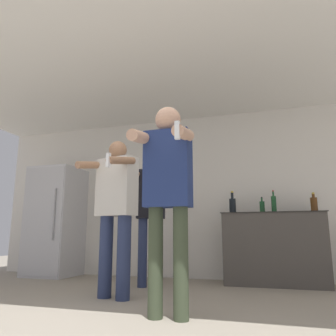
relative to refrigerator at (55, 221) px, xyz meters
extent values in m
cube|color=silver|center=(2.27, 0.39, 0.40)|extent=(7.00, 0.06, 2.55)
cube|color=silver|center=(2.27, -1.13, 1.70)|extent=(7.00, 3.50, 0.05)
cube|color=silver|center=(0.00, 0.01, 0.00)|extent=(0.75, 0.71, 1.75)
cube|color=#B6B6BB|center=(0.00, -0.35, 0.00)|extent=(0.72, 0.01, 1.68)
cylinder|color=#99999E|center=(0.24, -0.38, 0.09)|extent=(0.02, 0.02, 0.79)
cube|color=#47423D|center=(3.43, 0.06, -0.41)|extent=(1.30, 0.61, 0.94)
cube|color=#272421|center=(3.43, 0.06, 0.06)|extent=(1.33, 0.64, 0.01)
cylinder|color=#194723|center=(3.31, 0.04, 0.15)|extent=(0.07, 0.07, 0.16)
cylinder|color=#194723|center=(3.31, 0.04, 0.25)|extent=(0.02, 0.02, 0.05)
sphere|color=black|center=(3.31, 0.04, 0.28)|extent=(0.03, 0.03, 0.03)
cylinder|color=#194723|center=(3.47, 0.04, 0.18)|extent=(0.07, 0.07, 0.23)
cylinder|color=#194723|center=(3.47, 0.04, 0.33)|extent=(0.02, 0.02, 0.07)
sphere|color=maroon|center=(3.47, 0.04, 0.37)|extent=(0.03, 0.03, 0.03)
cylinder|color=#563314|center=(3.98, 0.04, 0.16)|extent=(0.09, 0.09, 0.19)
cylinder|color=#563314|center=(3.98, 0.04, 0.29)|extent=(0.04, 0.04, 0.05)
sphere|color=#B29933|center=(3.98, 0.04, 0.31)|extent=(0.04, 0.04, 0.04)
cylinder|color=black|center=(2.91, 0.04, 0.17)|extent=(0.09, 0.09, 0.21)
cylinder|color=black|center=(2.91, 0.04, 0.33)|extent=(0.04, 0.04, 0.09)
sphere|color=#B29933|center=(2.91, 0.04, 0.37)|extent=(0.04, 0.04, 0.04)
cylinder|color=#38422D|center=(2.49, -2.08, -0.44)|extent=(0.12, 0.12, 0.87)
cylinder|color=#38422D|center=(2.70, -2.08, -0.44)|extent=(0.12, 0.12, 0.87)
cube|color=navy|center=(2.59, -2.08, 0.33)|extent=(0.39, 0.20, 0.66)
sphere|color=tan|center=(2.59, -2.08, 0.77)|extent=(0.23, 0.23, 0.23)
cylinder|color=tan|center=(2.41, -2.26, 0.57)|extent=(0.10, 0.37, 0.16)
cylinder|color=tan|center=(2.78, -2.26, 0.57)|extent=(0.10, 0.37, 0.16)
cube|color=white|center=(2.78, -2.44, 0.54)|extent=(0.04, 0.04, 0.14)
cylinder|color=navy|center=(1.69, -1.42, -0.45)|extent=(0.15, 0.15, 0.85)
cylinder|color=navy|center=(1.93, -1.48, -0.45)|extent=(0.15, 0.15, 0.85)
cube|color=beige|center=(1.81, -1.45, 0.29)|extent=(0.49, 0.31, 0.64)
sphere|color=#9E7051|center=(1.81, -1.45, 0.71)|extent=(0.20, 0.20, 0.20)
cylinder|color=#9E7051|center=(1.55, -1.58, 0.53)|extent=(0.18, 0.41, 0.15)
cylinder|color=#9E7051|center=(1.97, -1.69, 0.53)|extent=(0.18, 0.41, 0.15)
cube|color=white|center=(1.92, -1.88, 0.49)|extent=(0.04, 0.04, 0.14)
cylinder|color=navy|center=(1.80, -0.63, -0.45)|extent=(0.12, 0.12, 0.86)
cylinder|color=navy|center=(2.00, -0.57, -0.45)|extent=(0.12, 0.12, 0.86)
cube|color=black|center=(1.90, -0.60, 0.31)|extent=(0.41, 0.29, 0.65)
sphere|color=#9E7051|center=(1.90, -0.60, 0.74)|extent=(0.22, 0.22, 0.22)
cylinder|color=#9E7051|center=(1.79, -0.84, 0.55)|extent=(0.18, 0.41, 0.14)
cylinder|color=#9E7051|center=(2.13, -0.74, 0.55)|extent=(0.18, 0.41, 0.14)
cube|color=white|center=(2.18, -0.93, 0.51)|extent=(0.04, 0.04, 0.14)
camera|label=1|loc=(3.40, -4.70, -0.23)|focal=35.00mm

